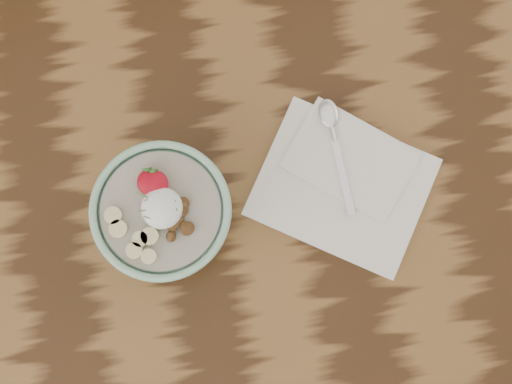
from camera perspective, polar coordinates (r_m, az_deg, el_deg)
table at (r=110.84cm, az=-4.08°, el=-6.09°), size 160.00×90.00×75.00cm
breakfast_bowl at (r=96.33cm, az=-7.38°, el=-1.74°), size 18.49×18.49×12.50cm
napkin at (r=102.69cm, az=7.06°, el=0.86°), size 29.83×28.53×1.44cm
spoon at (r=102.75cm, az=6.11°, el=5.00°), size 3.07×17.22×0.90cm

